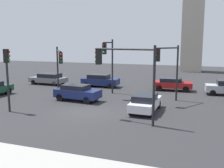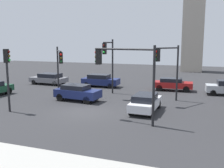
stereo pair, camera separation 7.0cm
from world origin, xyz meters
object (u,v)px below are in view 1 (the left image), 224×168
(traffic_light_4, at_px, (124,67))
(car_3, at_px, (146,102))
(car_2, at_px, (100,80))
(traffic_light_3, at_px, (59,62))
(traffic_light_1, at_px, (7,68))
(car_4, at_px, (172,84))
(traffic_light_2, at_px, (109,57))
(car_1, at_px, (77,92))
(traffic_light_0, at_px, (167,62))
(car_5, at_px, (49,79))

(traffic_light_4, xyz_separation_m, car_3, (0.80, 2.85, -2.88))
(car_2, bearing_deg, traffic_light_3, -104.72)
(traffic_light_1, distance_m, car_4, 16.66)
(traffic_light_4, bearing_deg, traffic_light_2, -51.77)
(car_2, distance_m, car_4, 8.19)
(car_4, bearing_deg, traffic_light_1, -132.97)
(car_2, distance_m, car_3, 11.52)
(car_2, bearing_deg, car_3, -52.01)
(traffic_light_3, distance_m, car_1, 3.60)
(car_1, bearing_deg, traffic_light_2, 64.39)
(traffic_light_0, xyz_separation_m, car_4, (-0.19, 5.94, -2.75))
(traffic_light_2, xyz_separation_m, car_5, (-9.25, 3.82, -3.06))
(traffic_light_4, distance_m, car_4, 12.59)
(traffic_light_0, bearing_deg, car_4, -147.33)
(traffic_light_4, relative_size, car_2, 1.17)
(traffic_light_0, bearing_deg, traffic_light_2, -71.49)
(traffic_light_0, xyz_separation_m, car_2, (-8.38, 5.56, -2.72))
(traffic_light_0, bearing_deg, car_2, -92.77)
(traffic_light_1, relative_size, car_5, 1.04)
(traffic_light_4, xyz_separation_m, car_1, (-5.65, 4.35, -2.82))
(traffic_light_3, xyz_separation_m, car_3, (8.82, -2.55, -2.57))
(traffic_light_2, distance_m, car_5, 10.46)
(car_2, height_order, car_5, car_2)
(car_2, bearing_deg, traffic_light_0, -34.93)
(traffic_light_2, xyz_separation_m, car_4, (5.52, 4.70, -3.05))
(traffic_light_0, relative_size, car_1, 1.18)
(traffic_light_2, height_order, car_4, traffic_light_2)
(traffic_light_1, bearing_deg, traffic_light_2, 39.45)
(traffic_light_3, bearing_deg, car_5, -175.90)
(traffic_light_1, xyz_separation_m, car_2, (2.26, 12.35, -2.52))
(traffic_light_0, height_order, traffic_light_2, traffic_light_2)
(car_4, xyz_separation_m, car_5, (-14.76, -0.88, -0.01))
(traffic_light_3, xyz_separation_m, car_1, (2.36, -1.05, -2.51))
(traffic_light_2, height_order, car_3, traffic_light_2)
(traffic_light_2, relative_size, traffic_light_4, 1.09)
(traffic_light_0, bearing_deg, car_5, -77.89)
(traffic_light_4, bearing_deg, car_1, -26.61)
(car_2, height_order, car_3, car_2)
(car_5, bearing_deg, car_2, -173.67)
(traffic_light_3, bearing_deg, car_2, 129.88)
(car_3, relative_size, car_5, 0.92)
(traffic_light_1, relative_size, car_1, 1.13)
(traffic_light_3, xyz_separation_m, traffic_light_4, (8.02, -5.40, 0.31))
(traffic_light_2, height_order, car_2, traffic_light_2)
(car_4, bearing_deg, car_3, -99.00)
(car_5, bearing_deg, traffic_light_3, 132.83)
(traffic_light_1, bearing_deg, car_5, 91.01)
(traffic_light_4, height_order, car_4, traffic_light_4)
(traffic_light_0, distance_m, car_5, 16.03)
(traffic_light_1, relative_size, traffic_light_2, 0.86)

